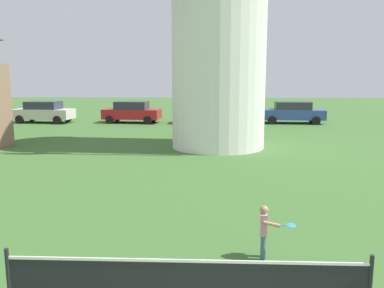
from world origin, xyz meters
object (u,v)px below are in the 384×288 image
object	(u,v)px
player_far	(265,229)
parked_car_cream	(44,112)
parked_car_blue	(293,112)
tennis_net	(186,280)
parked_car_red	(132,112)
parked_car_black	(205,112)

from	to	relation	value
player_far	parked_car_cream	world-z (taller)	parked_car_cream
parked_car_cream	parked_car_blue	world-z (taller)	same
tennis_net	parked_car_red	distance (m)	24.66
tennis_net	parked_car_red	xyz separation A→B (m)	(-5.33, 24.08, 0.12)
player_far	parked_car_black	xyz separation A→B (m)	(-1.34, 21.68, 0.21)
tennis_net	parked_car_cream	xyz separation A→B (m)	(-11.79, 23.87, 0.13)
parked_car_cream	parked_car_black	bearing A→B (deg)	-0.19
tennis_net	parked_car_blue	bearing A→B (deg)	75.29
tennis_net	parked_car_red	world-z (taller)	parked_car_red
parked_car_blue	parked_car_cream	bearing A→B (deg)	-178.84
parked_car_blue	parked_car_red	bearing A→B (deg)	-179.22
tennis_net	parked_car_blue	distance (m)	25.06
parked_car_cream	tennis_net	bearing A→B (deg)	-63.71
tennis_net	parked_car_red	size ratio (longest dim) A/B	1.18
parked_car_blue	tennis_net	bearing A→B (deg)	-104.71
parked_car_black	parked_car_blue	xyz separation A→B (m)	(6.32, 0.41, 0.00)
tennis_net	player_far	bearing A→B (deg)	57.42
player_far	tennis_net	bearing A→B (deg)	-122.58
tennis_net	parked_car_black	distance (m)	23.83
player_far	parked_car_cream	xyz separation A→B (m)	(-13.17, 21.72, 0.21)
parked_car_red	parked_car_blue	bearing A→B (deg)	0.78
tennis_net	player_far	world-z (taller)	tennis_net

